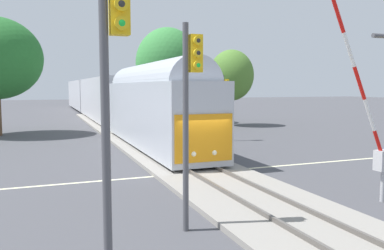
# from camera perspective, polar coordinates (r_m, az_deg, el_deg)

# --- Properties ---
(ground_plane) EXTENTS (220.00, 220.00, 0.00)m
(ground_plane) POSITION_cam_1_polar(r_m,az_deg,el_deg) (18.42, 1.03, -6.89)
(ground_plane) COLOR #47474C
(road_centre_stripe) EXTENTS (44.00, 0.20, 0.01)m
(road_centre_stripe) POSITION_cam_1_polar(r_m,az_deg,el_deg) (18.42, 1.03, -6.88)
(road_centre_stripe) COLOR beige
(road_centre_stripe) RESTS_ON ground
(railway_track) EXTENTS (4.40, 80.00, 0.32)m
(railway_track) POSITION_cam_1_polar(r_m,az_deg,el_deg) (18.40, 1.03, -6.60)
(railway_track) COLOR gray
(railway_track) RESTS_ON ground
(commuter_train) EXTENTS (3.04, 66.09, 5.16)m
(commuter_train) POSITION_cam_1_polar(r_m,az_deg,el_deg) (47.69, -12.84, 3.93)
(commuter_train) COLOR #B2B7C1
(commuter_train) RESTS_ON railway_track
(crossing_gate_near) EXTENTS (3.00, 0.40, 6.79)m
(crossing_gate_near) POSITION_cam_1_polar(r_m,az_deg,el_deg) (14.80, 25.22, -2.08)
(crossing_gate_near) COLOR #B7B7BC
(crossing_gate_near) RESTS_ON ground
(traffic_signal_near_left) EXTENTS (0.53, 0.38, 6.17)m
(traffic_signal_near_left) POSITION_cam_1_polar(r_m,az_deg,el_deg) (7.14, -11.45, 6.59)
(traffic_signal_near_left) COLOR #4C4C51
(traffic_signal_near_left) RESTS_ON ground
(traffic_signal_far_side) EXTENTS (0.53, 0.38, 4.80)m
(traffic_signal_far_side) POSITION_cam_1_polar(r_m,az_deg,el_deg) (28.85, 4.71, 4.06)
(traffic_signal_far_side) COLOR #4C4C51
(traffic_signal_far_side) RESTS_ON ground
(traffic_signal_median) EXTENTS (0.53, 0.38, 5.65)m
(traffic_signal_median) POSITION_cam_1_polar(r_m,az_deg,el_deg) (10.64, -0.21, 4.55)
(traffic_signal_median) COLOR #4C4C51
(traffic_signal_median) RESTS_ON ground
(oak_far_right) EXTENTS (4.51, 4.51, 7.64)m
(oak_far_right) POSITION_cam_1_polar(r_m,az_deg,el_deg) (40.17, 5.68, 7.11)
(oak_far_right) COLOR brown
(oak_far_right) RESTS_ON ground
(elm_centre_background) EXTENTS (6.83, 6.83, 10.26)m
(elm_centre_background) POSITION_cam_1_polar(r_m,az_deg,el_deg) (43.14, -3.55, 8.86)
(elm_centre_background) COLOR brown
(elm_centre_background) RESTS_ON ground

